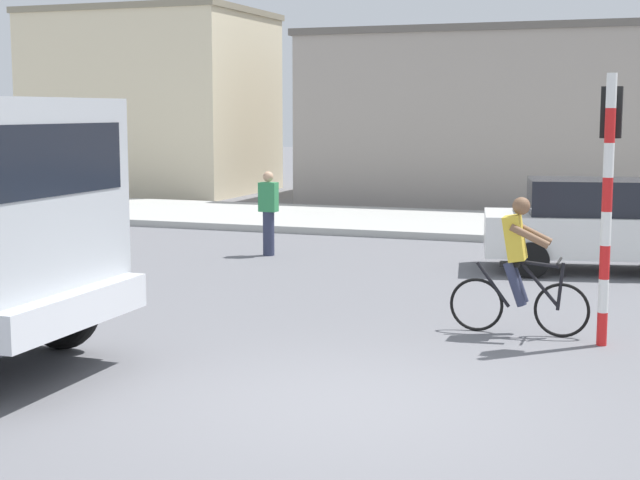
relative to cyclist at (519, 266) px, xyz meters
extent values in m
plane|color=slate|center=(-1.11, -3.42, -0.86)|extent=(120.00, 120.00, 0.00)
cube|color=#ADADA8|center=(-1.11, 10.70, -0.78)|extent=(80.00, 5.00, 0.16)
cube|color=silver|center=(-3.82, -3.85, -0.06)|extent=(0.26, 2.38, 0.36)
cube|color=black|center=(-3.97, -3.85, 1.43)|extent=(0.14, 2.13, 0.70)
torus|color=black|center=(-4.92, -2.58, -0.31)|extent=(1.10, 0.25, 1.10)
cylinder|color=beige|center=(-4.92, -2.58, -0.31)|extent=(0.50, 0.30, 0.50)
torus|color=black|center=(0.54, 0.00, -0.52)|extent=(0.68, 0.05, 0.68)
torus|color=black|center=(-0.51, 0.00, -0.52)|extent=(0.68, 0.05, 0.68)
cylinder|color=black|center=(0.19, 0.00, 0.04)|extent=(0.60, 0.05, 0.09)
cylinder|color=black|center=(0.25, 0.00, -0.20)|extent=(0.51, 0.05, 0.57)
cylinder|color=black|center=(-0.31, 0.00, -0.25)|extent=(0.44, 0.05, 0.57)
cylinder|color=black|center=(0.51, 0.00, -0.23)|extent=(0.09, 0.04, 0.59)
cylinder|color=black|center=(0.49, 0.00, 0.09)|extent=(0.03, 0.50, 0.03)
cube|color=black|center=(-0.11, 0.00, 0.02)|extent=(0.24, 0.12, 0.06)
cube|color=gold|center=(-0.06, 0.00, 0.35)|extent=(0.30, 0.32, 0.59)
sphere|color=brown|center=(0.01, 0.00, 0.75)|extent=(0.22, 0.22, 0.22)
cylinder|color=#2D334C|center=(-0.03, 0.10, -0.21)|extent=(0.31, 0.12, 0.57)
cylinder|color=brown|center=(0.14, 0.16, 0.40)|extent=(0.49, 0.09, 0.29)
cylinder|color=#2D334C|center=(-0.03, -0.10, -0.21)|extent=(0.31, 0.12, 0.57)
cylinder|color=brown|center=(0.14, -0.16, 0.40)|extent=(0.49, 0.09, 0.29)
cylinder|color=red|center=(1.03, -0.24, -0.66)|extent=(0.12, 0.12, 0.40)
cylinder|color=white|center=(1.03, -0.24, -0.26)|extent=(0.12, 0.12, 0.40)
cylinder|color=red|center=(1.03, -0.24, 0.14)|extent=(0.12, 0.12, 0.40)
cylinder|color=white|center=(1.03, -0.24, 0.54)|extent=(0.12, 0.12, 0.40)
cylinder|color=red|center=(1.03, -0.24, 0.94)|extent=(0.12, 0.12, 0.40)
cylinder|color=white|center=(1.03, -0.24, 1.34)|extent=(0.12, 0.12, 0.40)
cylinder|color=red|center=(1.03, -0.24, 1.74)|extent=(0.12, 0.12, 0.40)
cylinder|color=white|center=(1.03, -0.24, 2.14)|extent=(0.12, 0.12, 0.40)
cube|color=black|center=(1.03, -0.06, 1.89)|extent=(0.24, 0.20, 0.60)
sphere|color=red|center=(1.03, 0.06, 1.89)|extent=(0.14, 0.14, 0.14)
cube|color=white|center=(0.67, 5.25, -0.21)|extent=(4.25, 2.43, 0.70)
cube|color=black|center=(0.53, 5.23, 0.44)|extent=(2.43, 1.84, 0.60)
cylinder|color=black|center=(-0.71, 5.85, -0.56)|extent=(0.62, 0.29, 0.60)
cylinder|color=black|center=(-0.38, 4.18, -0.56)|extent=(0.62, 0.29, 0.60)
cylinder|color=#2D334C|center=(-5.47, 5.01, -0.44)|extent=(0.22, 0.22, 0.85)
cube|color=#338C51|center=(-5.47, 5.01, 0.27)|extent=(0.34, 0.22, 0.56)
sphere|color=tan|center=(-5.47, 5.01, 0.66)|extent=(0.20, 0.20, 0.20)
cube|color=beige|center=(-14.90, 17.33, 2.08)|extent=(7.22, 5.60, 5.89)
cube|color=gray|center=(-14.90, 17.33, 5.12)|extent=(7.36, 5.72, 0.20)
cube|color=#9E9389|center=(-3.15, 17.81, 1.59)|extent=(11.02, 6.81, 4.91)
cube|color=#5E5852|center=(-3.15, 17.81, 4.15)|extent=(11.24, 6.94, 0.20)
camera|label=1|loc=(1.66, -11.87, 1.91)|focal=53.93mm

